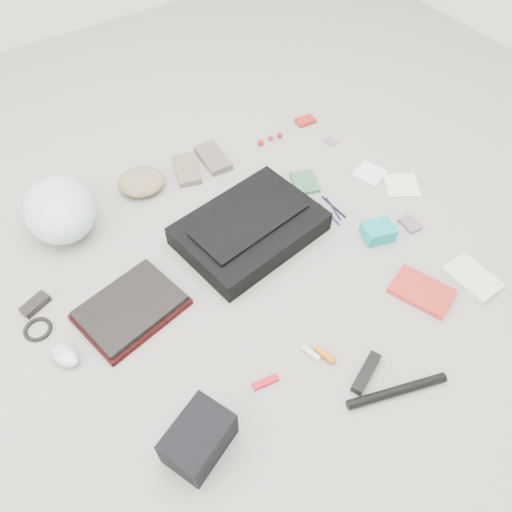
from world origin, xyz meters
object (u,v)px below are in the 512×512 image
camera_bag (199,439)px  book_red (422,291)px  laptop (130,306)px  messenger_bag (250,229)px  accordion_wallet (378,231)px  bike_helmet (59,210)px

camera_bag → book_red: camera_bag is taller
laptop → camera_bag: size_ratio=1.67×
messenger_bag → book_red: 0.65m
laptop → camera_bag: (-0.03, -0.52, 0.03)m
laptop → accordion_wallet: bearing=-24.8°
messenger_bag → camera_bag: size_ratio=2.69×
book_red → accordion_wallet: accordion_wallet is taller
camera_bag → bike_helmet: bearing=68.1°
camera_bag → accordion_wallet: (0.95, 0.31, -0.03)m
laptop → camera_bag: 0.52m
messenger_bag → camera_bag: bearing=-141.7°
laptop → accordion_wallet: (0.92, -0.21, -0.01)m
camera_bag → book_red: size_ratio=0.93×
bike_helmet → camera_bag: size_ratio=1.70×
book_red → bike_helmet: bearing=112.1°
book_red → accordion_wallet: size_ratio=1.81×
camera_bag → book_red: bearing=-21.0°
bike_helmet → messenger_bag: bearing=-31.6°
camera_bag → book_red: 0.90m
laptop → book_red: laptop is taller
bike_helmet → accordion_wallet: (0.96, -0.70, -0.07)m
bike_helmet → accordion_wallet: bearing=-30.1°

